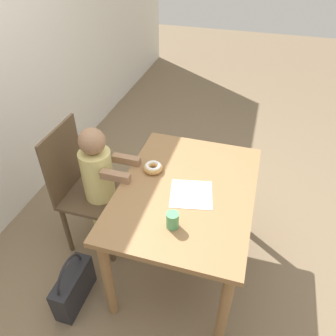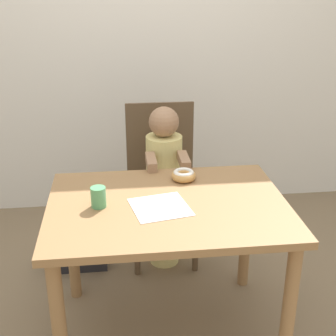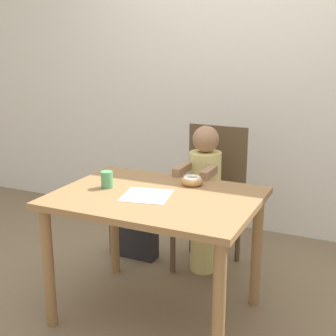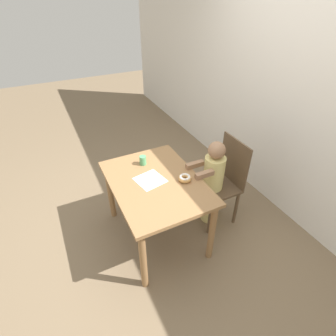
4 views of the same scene
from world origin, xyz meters
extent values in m
plane|color=#7A664C|center=(0.00, 0.00, 0.00)|extent=(12.00, 12.00, 0.00)
cube|color=silver|center=(0.00, 1.49, 1.25)|extent=(8.00, 0.05, 2.50)
cube|color=olive|center=(0.00, 0.00, 0.70)|extent=(1.08, 0.79, 0.03)
cylinder|color=olive|center=(-0.48, -0.34, 0.34)|extent=(0.06, 0.06, 0.68)
cylinder|color=olive|center=(0.48, -0.34, 0.34)|extent=(0.06, 0.06, 0.68)
cylinder|color=olive|center=(-0.48, 0.34, 0.34)|extent=(0.06, 0.06, 0.68)
cylinder|color=olive|center=(0.48, 0.34, 0.34)|extent=(0.06, 0.06, 0.68)
cube|color=brown|center=(0.05, 0.67, 0.45)|extent=(0.42, 0.40, 0.03)
cube|color=brown|center=(0.05, 0.86, 0.71)|extent=(0.42, 0.02, 0.49)
cylinder|color=brown|center=(-0.12, 0.50, 0.22)|extent=(0.04, 0.04, 0.44)
cylinder|color=brown|center=(0.22, 0.50, 0.22)|extent=(0.04, 0.04, 0.44)
cylinder|color=brown|center=(-0.12, 0.84, 0.22)|extent=(0.04, 0.04, 0.44)
cylinder|color=brown|center=(0.22, 0.84, 0.22)|extent=(0.04, 0.04, 0.44)
cylinder|color=#E0D17F|center=(0.05, 0.62, 0.23)|extent=(0.18, 0.18, 0.46)
cylinder|color=#E0D17F|center=(0.05, 0.62, 0.64)|extent=(0.21, 0.21, 0.36)
sphere|color=#997051|center=(0.05, 0.62, 0.91)|extent=(0.17, 0.17, 0.17)
cube|color=#997051|center=(-0.04, 0.44, 0.74)|extent=(0.05, 0.19, 0.05)
cube|color=#997051|center=(0.14, 0.44, 0.74)|extent=(0.05, 0.19, 0.05)
torus|color=tan|center=(0.11, 0.25, 0.74)|extent=(0.12, 0.12, 0.04)
torus|color=white|center=(0.11, 0.25, 0.76)|extent=(0.10, 0.10, 0.02)
cube|color=white|center=(-0.04, -0.04, 0.72)|extent=(0.28, 0.28, 0.00)
cube|color=#232328|center=(-0.48, 0.60, 0.13)|extent=(0.34, 0.12, 0.26)
torus|color=#232328|center=(-0.48, 0.60, 0.26)|extent=(0.27, 0.02, 0.27)
cylinder|color=#519E66|center=(-0.31, 0.00, 0.77)|extent=(0.07, 0.07, 0.09)
camera|label=1|loc=(-1.42, -0.31, 2.02)|focal=35.00mm
camera|label=2|loc=(-0.22, -1.86, 1.67)|focal=50.00mm
camera|label=3|loc=(1.05, -2.12, 1.52)|focal=50.00mm
camera|label=4|loc=(1.73, -0.73, 2.21)|focal=28.00mm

